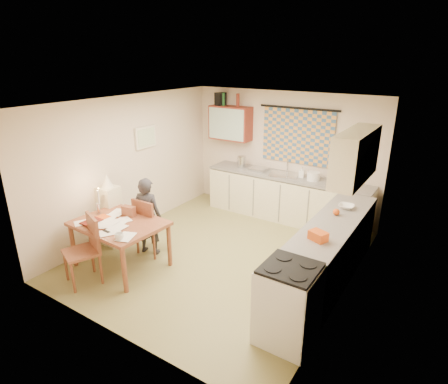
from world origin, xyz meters
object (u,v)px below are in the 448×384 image
Objects in this scene: counter_back at (286,198)px; counter_right at (327,256)px; dining_table at (121,244)px; chair_far at (153,236)px; stove at (288,304)px; shelf_stand at (111,216)px; person at (148,216)px.

counter_back and counter_right have the same top height.
counter_right is 3.12m from dining_table.
chair_far is (0.11, 0.59, -0.07)m from dining_table.
stove is (-0.00, -1.36, 0.03)m from counter_right.
chair_far reaches higher than counter_back.
stove is at bearing 166.48° from chair_far.
counter_right is 3.64m from shelf_stand.
stove is at bearing 0.99° from dining_table.
counter_back is 3.35× the size of chair_far.
shelf_stand is at bearing -166.57° from counter_right.
counter_back is 1.12× the size of counter_right.
chair_far is (-2.74, 0.68, -0.18)m from stove.
counter_back is at bearing 68.39° from dining_table.
person is 1.24× the size of shelf_stand.
dining_table is 1.29× the size of shelf_stand.
shelf_stand reaches higher than counter_right.
shelf_stand is at bearing -128.36° from counter_back.
shelf_stand is (-3.54, 0.52, 0.05)m from stove.
counter_back is 2.80m from chair_far.
stove is 2.87m from person.
counter_right reaches higher than dining_table.
chair_far reaches higher than counter_right.
counter_right is (1.45, -1.80, -0.00)m from counter_back.
counter_right is at bearing 90.00° from stove.
shelf_stand is at bearing 171.68° from stove.
chair_far is at bearing -117.55° from counter_back.
stove is 0.91× the size of shelf_stand.
counter_back is at bearing -132.87° from person.
counter_back is 3.48m from stove.
shelf_stand is (-0.75, -0.13, -0.13)m from person.
person is at bearing -118.08° from counter_back.
chair_far is at bearing 165.98° from stove.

